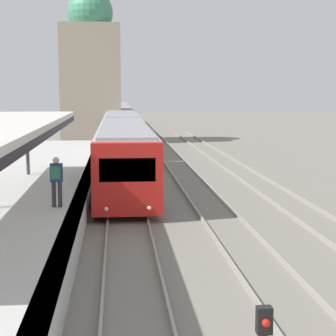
% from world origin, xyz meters
% --- Properties ---
extents(person_on_platform, '(0.40, 0.40, 1.66)m').
position_xyz_m(person_on_platform, '(-2.34, 14.67, 1.91)').
color(person_on_platform, '#2D2D33').
rests_on(person_on_platform, station_platform).
extents(train_near, '(2.58, 67.07, 3.02)m').
position_xyz_m(train_near, '(0.00, 49.46, 1.68)').
color(train_near, red).
rests_on(train_near, ground_plane).
extents(distant_domed_building, '(5.32, 5.32, 13.78)m').
position_xyz_m(distant_domed_building, '(-2.63, 48.61, 6.50)').
color(distant_domed_building, gray).
rests_on(distant_domed_building, ground_plane).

